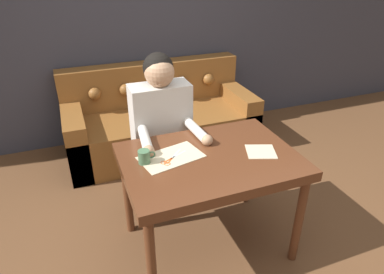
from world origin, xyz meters
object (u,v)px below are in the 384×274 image
person (162,132)px  scissors (170,160)px  dining_table (210,167)px  mug (144,157)px  couch (160,121)px

person → scissors: bearing=-100.6°
dining_table → person: 0.61m
dining_table → mug: bearing=169.4°
dining_table → scissors: size_ratio=5.69×
couch → person: (-0.25, -0.99, 0.39)m
couch → dining_table: bearing=-93.3°
scissors → mug: 0.17m
mug → dining_table: bearing=-10.6°
dining_table → person: bearing=105.3°
dining_table → scissors: scissors is taller
person → scissors: 0.55m
dining_table → mug: (-0.42, 0.08, 0.13)m
dining_table → mug: mug is taller
couch → person: size_ratio=1.50×
couch → person: bearing=-104.2°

